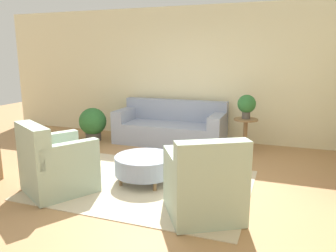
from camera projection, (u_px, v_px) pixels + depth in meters
The scene contains 10 objects.
ground_plane at pixel (145, 184), 4.64m from camera, with size 16.00×16.00×0.00m, color #AD7F51.
wall_back at pixel (198, 74), 6.97m from camera, with size 9.58×0.12×2.80m.
rug at pixel (145, 184), 4.64m from camera, with size 2.91×2.16×0.01m.
couch at pixel (171, 128), 6.81m from camera, with size 2.24×0.92×0.87m.
armchair_left at pixel (55, 165), 4.32m from camera, with size 1.08×1.10×0.94m.
armchair_right at pixel (204, 186), 3.65m from camera, with size 1.08×1.10×0.94m.
ottoman_table at pixel (145, 165), 4.69m from camera, with size 0.86×0.86×0.38m.
side_table at pixel (245, 130), 6.11m from camera, with size 0.44×0.44×0.64m.
potted_plant_on_side_table at pixel (247, 105), 6.01m from camera, with size 0.34×0.34×0.45m.
potted_plant_floor at pixel (93, 123), 6.99m from camera, with size 0.58×0.58×0.70m.
Camera 1 is at (1.80, -3.99, 1.79)m, focal length 35.00 mm.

